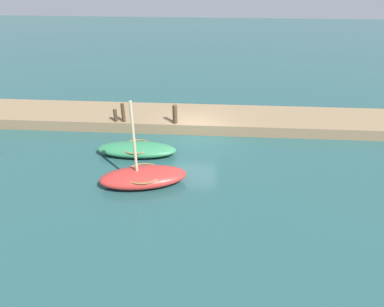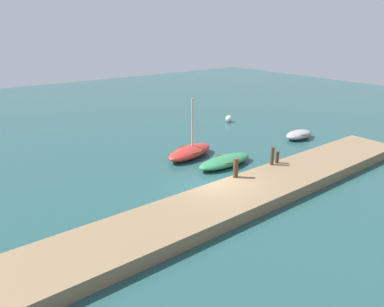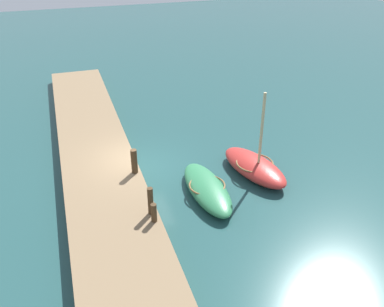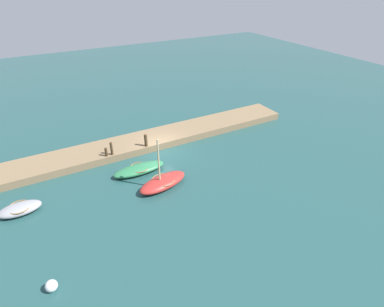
{
  "view_description": "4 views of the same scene",
  "coord_description": "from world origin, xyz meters",
  "px_view_note": "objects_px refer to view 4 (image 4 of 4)",
  "views": [
    {
      "loc": [
        -1.01,
        16.8,
        8.7
      ],
      "look_at": [
        -0.13,
        4.08,
        1.31
      ],
      "focal_mm": 32.11,
      "sensor_mm": 36.0,
      "label": 1
    },
    {
      "loc": [
        -10.82,
        -12.36,
        8.09
      ],
      "look_at": [
        1.01,
        3.17,
        0.9
      ],
      "focal_mm": 32.31,
      "sensor_mm": 36.0,
      "label": 2
    },
    {
      "loc": [
        15.48,
        -2.74,
        9.64
      ],
      "look_at": [
        0.42,
        2.27,
        0.63
      ],
      "focal_mm": 38.14,
      "sensor_mm": 36.0,
      "label": 3
    },
    {
      "loc": [
        9.02,
        21.57,
        13.5
      ],
      "look_at": [
        -1.31,
        3.0,
        0.96
      ],
      "focal_mm": 29.7,
      "sensor_mm": 36.0,
      "label": 4
    }
  ],
  "objects_px": {
    "dinghy_grey": "(20,209)",
    "rowboat_green": "(139,169)",
    "mooring_post_mid_west": "(112,149)",
    "mooring_post_mid_east": "(106,152)",
    "marker_buoy": "(51,286)",
    "rowboat_red": "(163,182)",
    "mooring_post_west": "(146,140)"
  },
  "relations": [
    {
      "from": "rowboat_red",
      "to": "mooring_post_mid_east",
      "type": "xyz_separation_m",
      "value": [
        2.52,
        -5.09,
        0.57
      ]
    },
    {
      "from": "rowboat_red",
      "to": "marker_buoy",
      "type": "bearing_deg",
      "value": 19.03
    },
    {
      "from": "rowboat_red",
      "to": "rowboat_green",
      "type": "xyz_separation_m",
      "value": [
        0.83,
        -2.51,
        -0.08
      ]
    },
    {
      "from": "rowboat_red",
      "to": "mooring_post_mid_west",
      "type": "height_order",
      "value": "rowboat_red"
    },
    {
      "from": "mooring_post_mid_east",
      "to": "marker_buoy",
      "type": "height_order",
      "value": "mooring_post_mid_east"
    },
    {
      "from": "rowboat_red",
      "to": "mooring_post_mid_west",
      "type": "distance_m",
      "value": 5.55
    },
    {
      "from": "dinghy_grey",
      "to": "marker_buoy",
      "type": "distance_m",
      "value": 6.93
    },
    {
      "from": "rowboat_red",
      "to": "mooring_post_mid_west",
      "type": "xyz_separation_m",
      "value": [
        2.07,
        -5.09,
        0.75
      ]
    },
    {
      "from": "rowboat_green",
      "to": "marker_buoy",
      "type": "bearing_deg",
      "value": 45.31
    },
    {
      "from": "rowboat_red",
      "to": "mooring_post_west",
      "type": "bearing_deg",
      "value": -111.74
    },
    {
      "from": "rowboat_red",
      "to": "mooring_post_mid_west",
      "type": "bearing_deg",
      "value": -80.47
    },
    {
      "from": "rowboat_red",
      "to": "mooring_post_mid_east",
      "type": "bearing_deg",
      "value": -76.21
    },
    {
      "from": "rowboat_red",
      "to": "rowboat_green",
      "type": "height_order",
      "value": "rowboat_red"
    },
    {
      "from": "rowboat_green",
      "to": "marker_buoy",
      "type": "distance_m",
      "value": 10.53
    },
    {
      "from": "dinghy_grey",
      "to": "rowboat_green",
      "type": "bearing_deg",
      "value": -175.99
    },
    {
      "from": "mooring_post_mid_west",
      "to": "marker_buoy",
      "type": "height_order",
      "value": "mooring_post_mid_west"
    },
    {
      "from": "mooring_post_west",
      "to": "mooring_post_mid_east",
      "type": "relative_size",
      "value": 1.49
    },
    {
      "from": "dinghy_grey",
      "to": "mooring_post_mid_east",
      "type": "height_order",
      "value": "mooring_post_mid_east"
    },
    {
      "from": "dinghy_grey",
      "to": "rowboat_green",
      "type": "xyz_separation_m",
      "value": [
        -8.23,
        -0.66,
        -0.02
      ]
    },
    {
      "from": "mooring_post_west",
      "to": "rowboat_green",
      "type": "bearing_deg",
      "value": 57.5
    },
    {
      "from": "marker_buoy",
      "to": "rowboat_red",
      "type": "bearing_deg",
      "value": -148.39
    },
    {
      "from": "rowboat_red",
      "to": "dinghy_grey",
      "type": "height_order",
      "value": "rowboat_red"
    },
    {
      "from": "mooring_post_mid_west",
      "to": "dinghy_grey",
      "type": "bearing_deg",
      "value": 24.92
    },
    {
      "from": "rowboat_red",
      "to": "mooring_post_west",
      "type": "distance_m",
      "value": 5.21
    },
    {
      "from": "mooring_post_mid_east",
      "to": "mooring_post_west",
      "type": "bearing_deg",
      "value": 180.0
    },
    {
      "from": "rowboat_green",
      "to": "mooring_post_west",
      "type": "height_order",
      "value": "mooring_post_west"
    },
    {
      "from": "rowboat_red",
      "to": "mooring_post_mid_east",
      "type": "distance_m",
      "value": 5.71
    },
    {
      "from": "rowboat_red",
      "to": "marker_buoy",
      "type": "distance_m",
      "value": 9.6
    },
    {
      "from": "mooring_post_mid_west",
      "to": "mooring_post_mid_east",
      "type": "relative_size",
      "value": 1.51
    },
    {
      "from": "dinghy_grey",
      "to": "marker_buoy",
      "type": "relative_size",
      "value": 4.37
    },
    {
      "from": "rowboat_green",
      "to": "marker_buoy",
      "type": "height_order",
      "value": "rowboat_green"
    },
    {
      "from": "rowboat_green",
      "to": "mooring_post_mid_west",
      "type": "bearing_deg",
      "value": -64.76
    }
  ]
}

